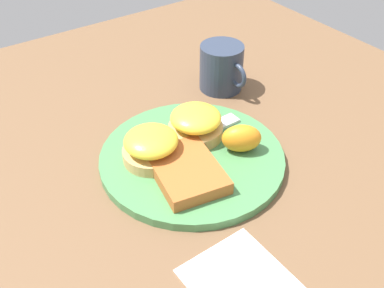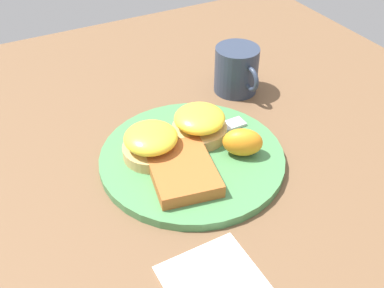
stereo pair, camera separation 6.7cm
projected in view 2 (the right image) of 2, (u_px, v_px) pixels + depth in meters
ground_plane at (192, 161)px, 0.69m from camera, size 1.10×1.10×0.00m
plate at (192, 158)px, 0.68m from camera, size 0.28×0.28×0.01m
sandwich_benedict_left at (200, 123)px, 0.70m from camera, size 0.09×0.09×0.05m
sandwich_benedict_right at (151, 143)px, 0.66m from camera, size 0.09×0.09×0.05m
hashbrown_patty at (182, 170)px, 0.64m from camera, size 0.13×0.11×0.02m
orange_wedge at (243, 142)px, 0.67m from camera, size 0.06×0.07×0.04m
fork at (196, 137)px, 0.71m from camera, size 0.02×0.21×0.00m
cup at (237, 70)px, 0.82m from camera, size 0.11×0.08×0.09m
napkin at (215, 283)px, 0.52m from camera, size 0.11×0.11×0.00m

